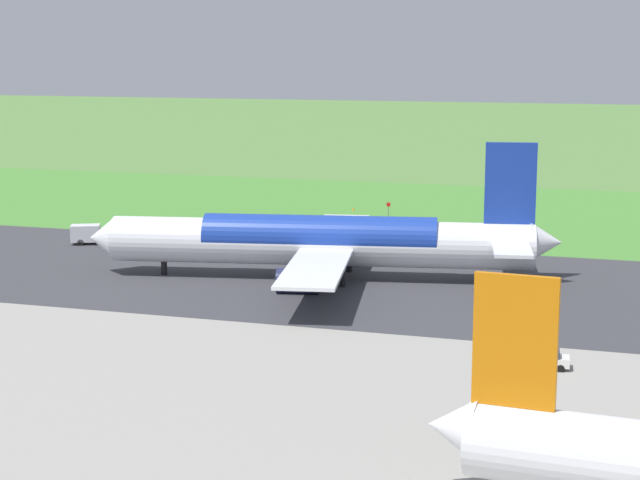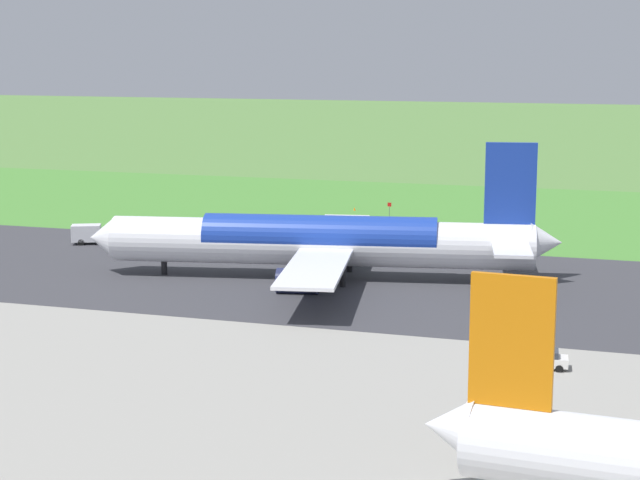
{
  "view_description": "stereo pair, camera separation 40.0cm",
  "coord_description": "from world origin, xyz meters",
  "px_view_note": "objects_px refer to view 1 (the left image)",
  "views": [
    {
      "loc": [
        -36.81,
        112.7,
        26.0
      ],
      "look_at": [
        -1.96,
        0.0,
        4.5
      ],
      "focal_mm": 59.39,
      "sensor_mm": 36.0,
      "label": 1
    },
    {
      "loc": [
        -37.19,
        112.58,
        26.0
      ],
      "look_at": [
        -1.96,
        0.0,
        4.5
      ],
      "focal_mm": 59.39,
      "sensor_mm": 36.0,
      "label": 2
    }
  ],
  "objects_px": {
    "airliner_main": "(323,241)",
    "service_truck_fuel": "(91,234)",
    "traffic_cone_orange": "(353,209)",
    "service_car_ops": "(544,359)",
    "no_stopping_sign": "(388,209)"
  },
  "relations": [
    {
      "from": "service_truck_fuel",
      "to": "traffic_cone_orange",
      "type": "bearing_deg",
      "value": -123.29
    },
    {
      "from": "service_truck_fuel",
      "to": "service_car_ops",
      "type": "relative_size",
      "value": 1.43
    },
    {
      "from": "airliner_main",
      "to": "traffic_cone_orange",
      "type": "relative_size",
      "value": 98.01
    },
    {
      "from": "airliner_main",
      "to": "service_truck_fuel",
      "type": "xyz_separation_m",
      "value": [
        36.04,
        -11.32,
        -2.95
      ]
    },
    {
      "from": "airliner_main",
      "to": "no_stopping_sign",
      "type": "height_order",
      "value": "airliner_main"
    },
    {
      "from": "airliner_main",
      "to": "service_truck_fuel",
      "type": "relative_size",
      "value": 8.67
    },
    {
      "from": "service_truck_fuel",
      "to": "no_stopping_sign",
      "type": "relative_size",
      "value": 2.39
    },
    {
      "from": "service_truck_fuel",
      "to": "no_stopping_sign",
      "type": "bearing_deg",
      "value": -135.77
    },
    {
      "from": "service_car_ops",
      "to": "traffic_cone_orange",
      "type": "relative_size",
      "value": 7.93
    },
    {
      "from": "airliner_main",
      "to": "no_stopping_sign",
      "type": "distance_m",
      "value": 43.79
    },
    {
      "from": "traffic_cone_orange",
      "to": "service_car_ops",
      "type": "bearing_deg",
      "value": 115.82
    },
    {
      "from": "airliner_main",
      "to": "service_car_ops",
      "type": "relative_size",
      "value": 12.37
    },
    {
      "from": "service_truck_fuel",
      "to": "service_car_ops",
      "type": "xyz_separation_m",
      "value": [
        -63.39,
        38.74,
        -0.56
      ]
    },
    {
      "from": "no_stopping_sign",
      "to": "service_car_ops",
      "type": "bearing_deg",
      "value": 113.06
    },
    {
      "from": "no_stopping_sign",
      "to": "airliner_main",
      "type": "bearing_deg",
      "value": 93.78
    }
  ]
}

